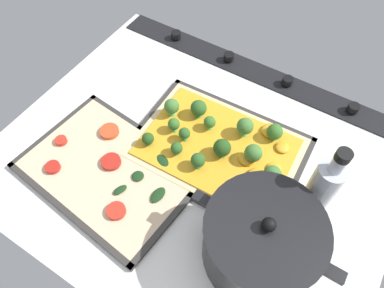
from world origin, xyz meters
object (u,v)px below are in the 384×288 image
broccoli_pizza (220,145)px  baking_tray_back (110,171)px  cooking_pot (261,241)px  veggie_pizza_back (109,169)px  baking_tray_front (217,150)px  oil_bottle (320,190)px

broccoli_pizza → baking_tray_back: bearing=44.8°
baking_tray_back → cooking_pot: 35.60cm
baking_tray_back → veggie_pizza_back: veggie_pizza_back is taller
baking_tray_back → veggie_pizza_back: size_ratio=1.07×
baking_tray_front → oil_bottle: 24.74cm
baking_tray_front → veggie_pizza_back: (17.31, 17.11, 0.69)cm
veggie_pizza_back → cooking_pot: (-35.08, -0.69, 5.68)cm
veggie_pizza_back → broccoli_pizza: bearing=-135.3°
broccoli_pizza → cooking_pot: cooking_pot is taller
baking_tray_front → broccoli_pizza: bearing=-135.4°
oil_bottle → cooking_pot: bearing=68.9°
cooking_pot → oil_bottle: oil_bottle is taller
baking_tray_front → cooking_pot: size_ratio=1.41×
broccoli_pizza → baking_tray_back: broccoli_pizza is taller
baking_tray_back → cooking_pot: (-35.02, -0.73, 6.36)cm
baking_tray_back → oil_bottle: bearing=-160.5°
baking_tray_back → veggie_pizza_back: bearing=-37.6°
baking_tray_back → oil_bottle: size_ratio=1.80×
broccoli_pizza → baking_tray_back: 25.06cm
oil_bottle → broccoli_pizza: bearing=-8.5°
broccoli_pizza → cooking_pot: 24.60cm
veggie_pizza_back → oil_bottle: (-40.30, -14.22, 7.99)cm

